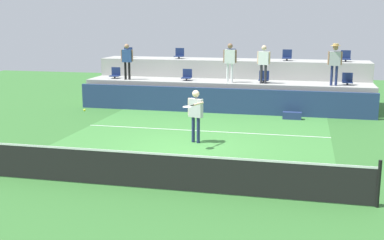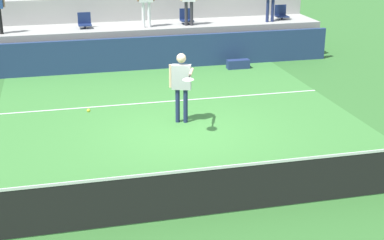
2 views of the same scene
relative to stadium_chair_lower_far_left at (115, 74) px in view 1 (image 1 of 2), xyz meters
name	(u,v)px [view 1 (image 1 of 2)]	position (x,y,z in m)	size (l,w,h in m)	color
ground_plane	(189,148)	(5.37, -7.23, -1.46)	(40.00, 40.00, 0.00)	#336B2D
court_inner_paint	(196,140)	(5.37, -6.23, -1.46)	(9.00, 10.00, 0.01)	#3D7F38
court_service_line	(204,131)	(5.37, -4.83, -1.46)	(9.00, 0.06, 0.00)	white
tennis_net	(150,169)	(5.37, -11.23, -0.97)	(10.48, 0.08, 1.07)	black
sponsor_backboard	(221,101)	(5.37, -1.23, -0.91)	(13.00, 0.16, 1.10)	navy
seating_tier_lower	(226,95)	(5.37, 0.07, -0.84)	(13.00, 1.80, 1.25)	#9E9E99
seating_tier_upper	(232,81)	(5.37, 1.87, -0.41)	(13.00, 1.80, 2.10)	#9E9E99
stadium_chair_lower_far_left	(115,74)	(0.00, 0.00, 0.00)	(0.44, 0.40, 0.52)	#2D2D33
stadium_chair_lower_left	(187,76)	(3.54, 0.00, 0.00)	(0.44, 0.40, 0.52)	#2D2D33
stadium_chair_lower_right	(264,78)	(7.09, 0.00, 0.00)	(0.44, 0.40, 0.52)	#2D2D33
stadium_chair_lower_far_right	(347,80)	(10.68, 0.00, 0.00)	(0.44, 0.40, 0.52)	#2D2D33
stadium_chair_upper_far_left	(128,53)	(-0.01, 1.80, 0.85)	(0.44, 0.40, 0.52)	#2D2D33
stadium_chair_upper_left	(179,54)	(2.72, 1.80, 0.85)	(0.44, 0.40, 0.52)	#2D2D33
stadium_chair_upper_center	(231,55)	(5.32, 1.80, 0.85)	(0.44, 0.40, 0.52)	#2D2D33
stadium_chair_upper_right	(287,56)	(8.01, 1.80, 0.85)	(0.44, 0.40, 0.52)	#2D2D33
stadium_chair_upper_far_right	(346,57)	(10.68, 1.80, 0.85)	(0.44, 0.40, 0.52)	#2D2D33
tennis_player	(195,111)	(5.43, -6.57, -0.38)	(0.59, 1.32, 1.76)	navy
spectator_in_white	(127,58)	(0.76, -0.38, 0.78)	(0.59, 0.24, 1.66)	black
spectator_in_grey	(230,59)	(5.60, -0.38, 0.84)	(0.61, 0.24, 1.74)	white
spectator_leaning_on_rail	(264,61)	(7.10, -0.38, 0.79)	(0.59, 0.26, 1.68)	#2D2D33
spectator_with_hat	(335,60)	(10.09, -0.38, 0.89)	(0.60, 0.42, 1.78)	navy
tennis_ball	(85,110)	(2.99, -9.72, 0.11)	(0.07, 0.07, 0.07)	#CCE033
equipment_bag	(292,116)	(8.44, -1.87, -1.31)	(0.76, 0.28, 0.30)	navy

